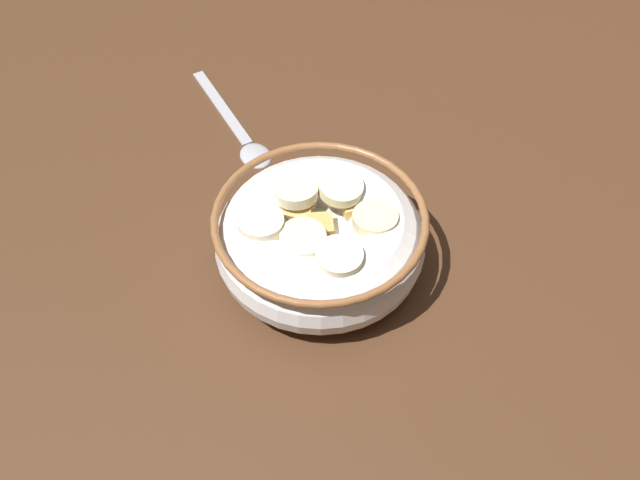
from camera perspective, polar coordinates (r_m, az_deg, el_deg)
ground_plane at (r=61.01cm, az=-0.00°, el=-2.42°), size 137.77×137.77×2.00cm
cereal_bowl at (r=57.72cm, az=-0.01°, el=0.12°), size 15.98×15.98×6.59cm
spoon at (r=70.32cm, az=-5.75°, el=7.74°), size 10.85×12.71×0.80cm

